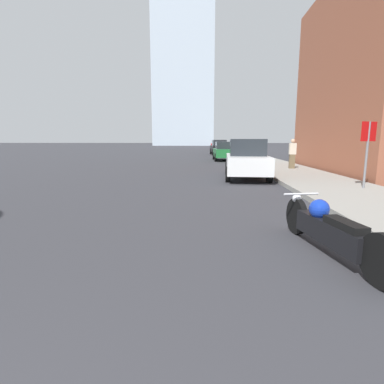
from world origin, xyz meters
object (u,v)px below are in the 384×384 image
Objects in this scene: parked_car_white at (247,159)px; pedestrian at (292,154)px; parked_car_black at (219,147)px; stop_sign at (368,143)px; parked_car_silver at (218,146)px; parked_car_red at (216,144)px; motorcycle at (328,229)px; parked_car_green at (225,151)px.

pedestrian is at bearing 51.30° from parked_car_white.
parked_car_black is 2.02× the size of stop_sign.
parked_car_red is at bearing 88.78° from parked_car_silver.
pedestrian is at bearing -85.80° from parked_car_silver.
motorcycle is 0.63× the size of parked_car_red.
parked_car_black reaches higher than parked_car_silver.
stop_sign is (3.52, -15.47, 0.79)m from parked_car_green.
parked_car_white is 35.02m from parked_car_silver.
parked_car_white is at bearing -131.89° from pedestrian.
parked_car_black is 19.28m from pedestrian.
parked_car_red is at bearing 84.93° from parked_car_black.
parked_car_silver is 31.95m from pedestrian.
parked_car_white is 11.84m from parked_car_green.
parked_car_black is at bearing 80.54° from motorcycle.
parked_car_green is at bearing 109.91° from pedestrian.
parked_car_silver is (0.34, 12.80, -0.02)m from parked_car_black.
parked_car_black is at bearing -84.96° from parked_car_red.
stop_sign is 6.87m from pedestrian.
parked_car_silver is (-0.03, 44.05, 0.46)m from motorcycle.
parked_car_black is 24.96m from parked_car_red.
parked_car_black is (-0.37, 31.25, 0.48)m from motorcycle.
parked_car_silver is at bearing -84.31° from parked_car_red.
pedestrian is (-0.40, 6.83, -0.62)m from stop_sign.
motorcycle is 56.20m from parked_car_red.
pedestrian is at bearing 66.80° from motorcycle.
parked_car_white is 2.88× the size of pedestrian.
parked_car_silver is 38.79m from stop_sign.
pedestrian is (3.21, -19.01, 0.09)m from parked_car_black.
motorcycle is 44.05m from parked_car_silver.
parked_car_green reaches higher than motorcycle.
parked_car_silver is at bearing 95.15° from pedestrian.
parked_car_black is 1.01× the size of parked_car_red.
parked_car_red is (0.03, 56.20, 0.50)m from motorcycle.
parked_car_red is at bearing 93.12° from parked_car_white.
motorcycle is at bearing -86.56° from parked_car_white.
stop_sign is (3.26, -38.65, 0.73)m from parked_car_silver.
parked_car_red is at bearing 93.61° from stop_sign.
parked_car_silver is 0.93× the size of parked_car_red.
parked_car_green is at bearing 80.66° from motorcycle.
parked_car_green is 1.08× the size of parked_car_silver.
parked_car_red is at bearing 87.24° from parked_car_green.
parked_car_green is at bearing -93.70° from parked_car_black.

